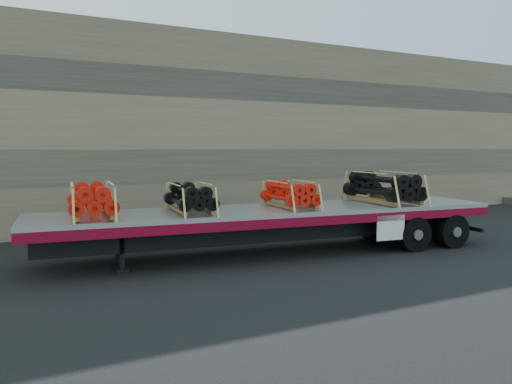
% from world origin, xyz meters
% --- Properties ---
extents(ground, '(120.00, 120.00, 0.00)m').
position_xyz_m(ground, '(0.00, 0.00, 0.00)').
color(ground, black).
rests_on(ground, ground).
extents(rock_wall, '(44.00, 3.00, 7.00)m').
position_xyz_m(rock_wall, '(0.00, 6.50, 3.50)').
color(rock_wall, '#7A6B54').
rests_on(rock_wall, ground).
extents(trailer, '(12.67, 3.72, 1.25)m').
position_xyz_m(trailer, '(0.10, -0.21, 0.62)').
color(trailer, '#B3B6BB').
rests_on(trailer, ground).
extents(bundle_front, '(1.26, 2.19, 0.74)m').
position_xyz_m(bundle_front, '(-4.50, 0.28, 1.62)').
color(bundle_front, red).
rests_on(bundle_front, trailer).
extents(bundle_midfront, '(1.16, 2.00, 0.68)m').
position_xyz_m(bundle_midfront, '(-2.18, 0.03, 1.59)').
color(bundle_midfront, black).
rests_on(bundle_midfront, trailer).
extents(bundle_midrear, '(1.15, 1.99, 0.67)m').
position_xyz_m(bundle_midrear, '(0.56, -0.26, 1.58)').
color(bundle_midrear, red).
rests_on(bundle_midrear, trailer).
extents(bundle_rear, '(1.46, 2.54, 0.86)m').
position_xyz_m(bundle_rear, '(3.53, -0.58, 1.68)').
color(bundle_rear, black).
rests_on(bundle_rear, trailer).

